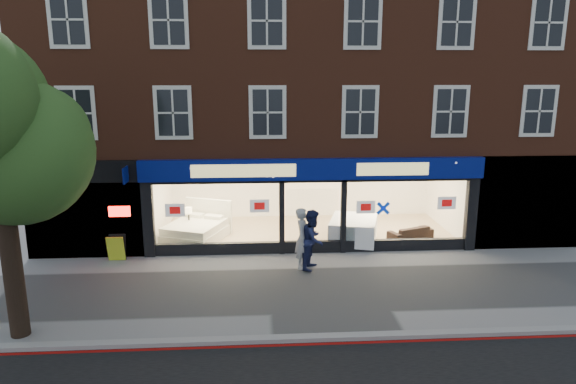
{
  "coord_description": "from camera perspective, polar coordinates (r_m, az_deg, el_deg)",
  "views": [
    {
      "loc": [
        -1.9,
        -13.62,
        6.01
      ],
      "look_at": [
        -0.88,
        2.5,
        2.28
      ],
      "focal_mm": 32.0,
      "sensor_mm": 36.0,
      "label": 1
    }
  ],
  "objects": [
    {
      "name": "mattress_stack",
      "position": [
        18.79,
        7.28,
        -4.15
      ],
      "size": [
        2.1,
        2.39,
        0.8
      ],
      "rotation": [
        0.0,
        0.0,
        -0.28
      ],
      "color": "white",
      "rests_on": "showroom_floor"
    },
    {
      "name": "display_bed",
      "position": [
        19.08,
        -10.11,
        -4.12
      ],
      "size": [
        2.55,
        2.77,
        1.28
      ],
      "rotation": [
        0.0,
        0.0,
        -0.38
      ],
      "color": "white",
      "rests_on": "showroom_floor"
    },
    {
      "name": "building",
      "position": [
        20.65,
        1.66,
        14.84
      ],
      "size": [
        19.0,
        8.26,
        10.3
      ],
      "color": "brown",
      "rests_on": "ground"
    },
    {
      "name": "ground",
      "position": [
        15.01,
        4.01,
        -10.63
      ],
      "size": [
        120.0,
        120.0,
        0.0
      ],
      "primitive_type": "plane",
      "color": "gray",
      "rests_on": "ground"
    },
    {
      "name": "pedestrian_blue",
      "position": [
        16.13,
        2.79,
        -5.28
      ],
      "size": [
        1.02,
        1.13,
        1.9
      ],
      "primitive_type": "imported",
      "rotation": [
        0.0,
        0.0,
        1.18
      ],
      "color": "#1A204A",
      "rests_on": "ground"
    },
    {
      "name": "kerb_line",
      "position": [
        12.26,
        5.99,
        -16.39
      ],
      "size": [
        60.0,
        0.1,
        0.01
      ],
      "primitive_type": "cube",
      "color": "#8C0A07",
      "rests_on": "ground"
    },
    {
      "name": "pedestrian_grey",
      "position": [
        16.19,
        1.65,
        -5.14
      ],
      "size": [
        0.66,
        0.82,
        1.94
      ],
      "primitive_type": "imported",
      "rotation": [
        0.0,
        0.0,
        1.26
      ],
      "color": "#A7AAAF",
      "rests_on": "ground"
    },
    {
      "name": "kerb_stone",
      "position": [
        12.41,
        5.84,
        -15.72
      ],
      "size": [
        60.0,
        0.25,
        0.12
      ],
      "primitive_type": "cube",
      "color": "gray",
      "rests_on": "ground"
    },
    {
      "name": "showroom_floor",
      "position": [
        19.88,
        2.02,
        -4.44
      ],
      "size": [
        11.0,
        4.5,
        0.1
      ],
      "primitive_type": "cube",
      "color": "tan",
      "rests_on": "ground"
    },
    {
      "name": "bedside_table",
      "position": [
        19.43,
        -10.9,
        -4.09
      ],
      "size": [
        0.59,
        0.59,
        0.55
      ],
      "primitive_type": "cube",
      "rotation": [
        0.0,
        0.0,
        0.39
      ],
      "color": "brown",
      "rests_on": "showroom_floor"
    },
    {
      "name": "a_board",
      "position": [
        17.85,
        -18.51,
        -5.9
      ],
      "size": [
        0.56,
        0.37,
        0.86
      ],
      "primitive_type": "cube",
      "rotation": [
        0.0,
        0.0,
        -0.01
      ],
      "color": "#CCDB26",
      "rests_on": "ground"
    },
    {
      "name": "sofa",
      "position": [
        19.34,
        13.44,
        -4.4
      ],
      "size": [
        1.79,
        1.24,
        0.49
      ],
      "primitive_type": "imported",
      "rotation": [
        0.0,
        0.0,
        3.54
      ],
      "color": "black",
      "rests_on": "showroom_floor"
    }
  ]
}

